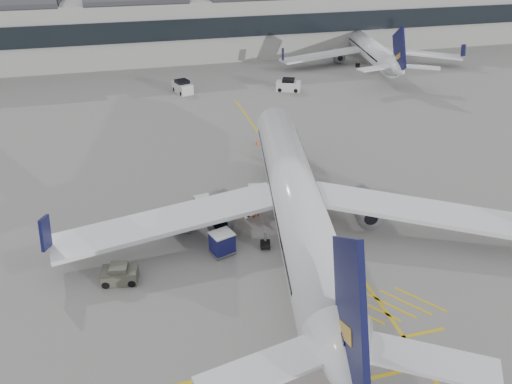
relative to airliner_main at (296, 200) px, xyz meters
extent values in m
plane|color=gray|center=(-6.98, -3.34, -3.41)|extent=(220.00, 220.00, 0.00)
cube|color=#9E9E99|center=(-6.98, 68.66, 2.09)|extent=(200.00, 20.00, 11.00)
cube|color=black|center=(-6.98, 58.46, 3.09)|extent=(200.00, 0.50, 3.60)
cube|color=gold|center=(3.02, 6.66, -3.40)|extent=(0.25, 60.00, 0.01)
cylinder|color=white|center=(0.14, 0.74, 0.06)|extent=(10.25, 33.20, 4.14)
cone|color=white|center=(3.64, 19.11, 0.06)|extent=(4.89, 5.10, 4.14)
cone|color=white|center=(-3.45, -18.07, 0.50)|extent=(5.05, 5.96, 4.14)
cube|color=white|center=(-10.44, 1.07, -0.93)|extent=(19.06, 6.28, 0.39)
cube|color=white|center=(10.10, -2.84, -0.93)|extent=(18.30, 12.48, 0.39)
cylinder|color=slate|center=(-6.03, 2.47, -1.70)|extent=(3.01, 4.32, 2.31)
cylinder|color=slate|center=(6.51, 0.08, -1.70)|extent=(3.01, 4.32, 2.31)
cube|color=#0B0D34|center=(-3.32, -17.43, 3.58)|extent=(1.89, 8.29, 9.22)
cylinder|color=black|center=(2.51, 13.17, -3.06)|extent=(0.43, 0.75, 0.70)
cylinder|color=black|center=(-3.08, -1.45, -2.97)|extent=(0.92, 1.01, 0.88)
cylinder|color=black|center=(2.33, -2.48, -2.97)|extent=(0.92, 1.01, 0.88)
cylinder|color=white|center=(31.68, 51.28, -0.45)|extent=(8.24, 28.34, 3.53)
cone|color=white|center=(34.38, 67.00, -0.45)|extent=(4.11, 4.30, 3.53)
cone|color=white|center=(28.91, 35.19, -0.08)|extent=(4.24, 5.04, 3.53)
cube|color=white|center=(22.65, 51.40, -1.30)|extent=(16.27, 5.63, 0.33)
cube|color=white|center=(40.22, 48.38, -1.30)|extent=(15.69, 10.41, 0.33)
cylinder|color=slate|center=(26.39, 52.66, -1.95)|extent=(2.51, 3.66, 1.97)
cylinder|color=slate|center=(37.12, 50.82, -1.95)|extent=(2.51, 3.66, 1.97)
cube|color=#0B0D34|center=(29.01, 35.74, 2.55)|extent=(1.49, 7.09, 7.86)
cylinder|color=black|center=(33.50, 61.91, -3.11)|extent=(0.36, 0.64, 0.60)
cylinder|color=black|center=(28.97, 49.36, -3.03)|extent=(0.77, 0.85, 0.75)
cylinder|color=black|center=(33.59, 48.57, -3.03)|extent=(0.77, 0.85, 0.75)
cube|color=beige|center=(-2.33, 4.89, -3.09)|extent=(3.67, 2.64, 0.63)
cube|color=black|center=(-1.51, 5.26, -2.37)|extent=(3.19, 2.16, 1.33)
cube|color=beige|center=(-3.23, 4.48, -2.46)|extent=(1.22, 1.40, 0.81)
cylinder|color=black|center=(-3.21, 3.80, -3.21)|extent=(0.43, 0.31, 0.40)
cylinder|color=black|center=(-3.73, 4.94, -3.21)|extent=(0.43, 0.31, 0.40)
cylinder|color=black|center=(-0.92, 4.84, -3.21)|extent=(0.43, 0.31, 0.40)
cylinder|color=black|center=(-1.44, 5.98, -3.21)|extent=(0.43, 0.31, 0.40)
cube|color=gray|center=(-6.62, -1.14, -3.21)|extent=(2.25, 2.05, 0.13)
cube|color=navy|center=(-6.62, -1.14, -2.33)|extent=(2.08, 1.94, 1.59)
cube|color=silver|center=(-6.62, -1.14, -1.50)|extent=(2.15, 2.01, 0.11)
cylinder|color=black|center=(-7.16, -1.95, -3.29)|extent=(0.26, 0.18, 0.24)
cylinder|color=black|center=(-7.54, -0.81, -3.29)|extent=(0.26, 0.18, 0.24)
cylinder|color=black|center=(-5.70, -1.46, -3.29)|extent=(0.26, 0.18, 0.24)
cylinder|color=black|center=(-6.09, -0.32, -3.29)|extent=(0.26, 0.18, 0.24)
cube|color=gray|center=(-1.77, 5.85, -3.22)|extent=(2.01, 1.75, 0.13)
cube|color=navy|center=(-1.77, 5.85, -2.38)|extent=(1.85, 1.68, 1.53)
cube|color=silver|center=(-1.77, 5.85, -1.58)|extent=(1.91, 1.74, 0.11)
cylinder|color=black|center=(-2.59, 5.41, -3.29)|extent=(0.25, 0.14, 0.23)
cylinder|color=black|center=(-2.40, 6.55, -3.29)|extent=(0.25, 0.14, 0.23)
cylinder|color=black|center=(-1.14, 5.16, -3.29)|extent=(0.25, 0.14, 0.23)
cylinder|color=black|center=(-0.94, 6.30, -3.29)|extent=(0.25, 0.14, 0.23)
cube|color=gray|center=(-9.37, 3.32, -3.20)|extent=(2.39, 2.21, 0.14)
cube|color=navy|center=(-9.37, 3.32, -2.30)|extent=(2.21, 2.09, 1.63)
cube|color=silver|center=(-9.37, 3.32, -1.45)|extent=(2.28, 2.17, 0.11)
cylinder|color=black|center=(-10.34, 3.07, -3.28)|extent=(0.27, 0.20, 0.25)
cylinder|color=black|center=(-9.84, 4.20, -3.28)|extent=(0.27, 0.20, 0.25)
cylinder|color=black|center=(-8.90, 2.43, -3.28)|extent=(0.27, 0.20, 0.25)
cylinder|color=black|center=(-8.40, 3.57, -3.28)|extent=(0.27, 0.20, 0.25)
cube|color=gray|center=(-7.04, 5.68, -3.24)|extent=(1.71, 1.48, 0.11)
cube|color=navy|center=(-7.04, 5.68, -2.52)|extent=(1.57, 1.42, 1.31)
cube|color=silver|center=(-7.04, 5.68, -1.84)|extent=(1.62, 1.47, 0.09)
cylinder|color=black|center=(-7.59, 5.09, -3.31)|extent=(0.21, 0.12, 0.20)
cylinder|color=black|center=(-7.74, 6.07, -3.31)|extent=(0.21, 0.12, 0.20)
cylinder|color=black|center=(-6.34, 5.28, -3.31)|extent=(0.21, 0.12, 0.20)
cylinder|color=black|center=(-6.49, 6.26, -3.31)|extent=(0.21, 0.12, 0.20)
imported|color=#F4530C|center=(-4.19, 3.92, -2.56)|extent=(0.73, 0.71, 1.70)
imported|color=#E55C0C|center=(-2.60, 3.84, -2.46)|extent=(1.16, 1.08, 1.90)
cube|color=#4E4F43|center=(-14.79, -2.69, -2.83)|extent=(2.88, 2.02, 1.06)
cube|color=#4E4F43|center=(-14.79, -2.69, -2.19)|extent=(1.47, 1.47, 0.53)
cylinder|color=black|center=(-15.85, -3.21, -3.11)|extent=(0.63, 0.36, 0.59)
cylinder|color=black|center=(-15.61, -1.85, -3.11)|extent=(0.63, 0.36, 0.59)
cylinder|color=black|center=(-13.97, -3.53, -3.11)|extent=(0.63, 0.36, 0.59)
cylinder|color=black|center=(-13.74, -2.18, -3.11)|extent=(0.63, 0.36, 0.59)
cone|color=#F24C0A|center=(1.87, 19.69, -3.15)|extent=(0.37, 0.37, 0.51)
cone|color=#F24C0A|center=(8.06, 1.83, -3.15)|extent=(0.38, 0.38, 0.52)
cube|color=silver|center=(-4.11, 42.49, -2.65)|extent=(3.04, 4.31, 1.52)
cube|color=black|center=(-4.11, 42.49, -1.73)|extent=(2.35, 2.42, 0.65)
cylinder|color=black|center=(-2.89, 41.51, -3.08)|extent=(0.42, 0.69, 0.65)
cylinder|color=black|center=(-4.54, 40.98, -3.08)|extent=(0.42, 0.69, 0.65)
cylinder|color=black|center=(-3.67, 43.99, -3.08)|extent=(0.42, 0.69, 0.65)
cylinder|color=black|center=(-5.33, 43.46, -3.08)|extent=(0.42, 0.69, 0.65)
cube|color=silver|center=(12.21, 39.16, -2.67)|extent=(4.21, 3.22, 1.47)
cube|color=black|center=(12.21, 39.16, -1.78)|extent=(2.44, 2.38, 0.63)
cylinder|color=black|center=(10.73, 38.88, -3.09)|extent=(0.67, 0.46, 0.63)
cylinder|color=black|center=(11.39, 40.43, -3.09)|extent=(0.67, 0.46, 0.63)
cylinder|color=black|center=(13.04, 37.90, -3.09)|extent=(0.67, 0.46, 0.63)
cylinder|color=black|center=(13.70, 39.44, -3.09)|extent=(0.67, 0.46, 0.63)
camera|label=1|loc=(-12.53, -34.08, 20.72)|focal=35.00mm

